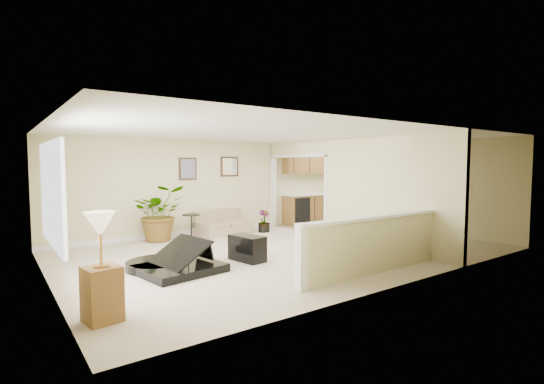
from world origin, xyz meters
TOP-DOWN VIEW (x-y plane):
  - floor at (0.00, 0.00)m, footprint 9.00×9.00m
  - back_wall at (0.00, 3.00)m, footprint 9.00×0.04m
  - front_wall at (0.00, -3.00)m, footprint 9.00×0.04m
  - left_wall at (-4.50, 0.00)m, footprint 0.04×6.00m
  - right_wall at (4.50, 0.00)m, footprint 0.04×6.00m
  - ceiling at (0.00, 0.00)m, footprint 9.00×6.00m
  - kitchen_vinyl at (3.15, 0.00)m, footprint 2.70×6.00m
  - interior_partition at (1.80, 0.25)m, footprint 0.18×5.99m
  - pony_half_wall at (0.08, -2.30)m, footprint 3.42×0.22m
  - left_window at (-4.49, -0.50)m, footprint 0.05×2.15m
  - wall_art_left at (-0.95, 2.97)m, footprint 0.48×0.04m
  - wall_mirror at (0.30, 2.97)m, footprint 0.55×0.04m
  - kitchen_cabinets at (3.19, 2.73)m, footprint 2.36×0.65m
  - piano at (-2.60, -0.19)m, footprint 1.69×1.73m
  - piano_bench at (-1.18, -0.29)m, footprint 0.48×0.79m
  - loveseat at (-0.13, 2.60)m, footprint 1.55×1.00m
  - accent_table at (-1.18, 2.30)m, footprint 0.44×0.44m
  - palm_plant at (-1.84, 2.65)m, footprint 1.40×1.26m
  - small_plant at (0.93, 2.20)m, footprint 0.35×0.35m
  - lamp_stand at (-4.15, -1.80)m, footprint 0.44×0.44m

SIDE VIEW (x-z plane):
  - floor at x=0.00m, z-range 0.00..0.00m
  - kitchen_vinyl at x=3.15m, z-range 0.00..0.01m
  - piano_bench at x=-1.18m, z-range 0.00..0.49m
  - small_plant at x=0.93m, z-range -0.05..0.56m
  - loveseat at x=-0.13m, z-range -0.10..0.73m
  - accent_table at x=-1.18m, z-range 0.09..0.73m
  - pony_half_wall at x=0.08m, z-range 0.02..1.02m
  - piano at x=-2.60m, z-range -0.10..1.15m
  - lamp_stand at x=-4.15m, z-range -0.10..1.21m
  - palm_plant at x=-1.84m, z-range -0.01..1.35m
  - kitchen_cabinets at x=3.19m, z-range -0.29..2.03m
  - interior_partition at x=1.80m, z-range -0.03..2.47m
  - back_wall at x=0.00m, z-range 0.00..2.50m
  - front_wall at x=0.00m, z-range 0.00..2.50m
  - left_wall at x=-4.50m, z-range 0.00..2.50m
  - right_wall at x=4.50m, z-range 0.00..2.50m
  - left_window at x=-4.49m, z-range 0.73..2.17m
  - wall_art_left at x=-0.95m, z-range 1.46..2.04m
  - wall_mirror at x=0.30m, z-range 1.52..2.08m
  - ceiling at x=0.00m, z-range 2.48..2.52m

